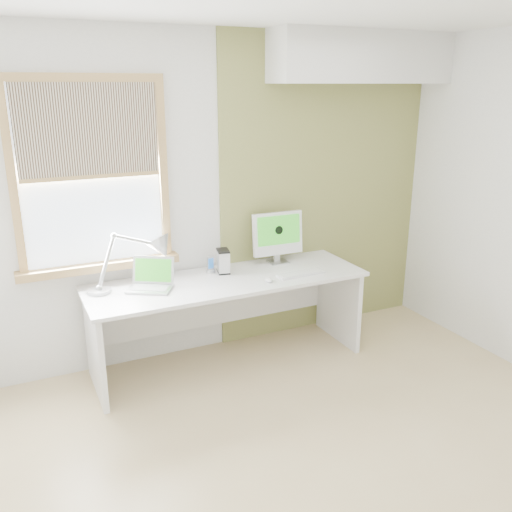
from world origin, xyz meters
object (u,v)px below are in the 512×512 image
desk (225,299)px  desk_lamp (150,253)px  laptop (151,281)px  imac (278,235)px  external_drive (223,261)px

desk → desk_lamp: size_ratio=2.85×
desk → desk_lamp: desk_lamp is taller
laptop → imac: size_ratio=0.90×
desk → laptop: (-0.59, 0.00, 0.25)m
laptop → imac: imac is taller
desk_lamp → imac: bearing=-0.2°
laptop → imac: 1.16m
external_drive → laptop: bearing=-171.2°
imac → external_drive: bearing=-174.7°
desk_lamp → imac: 1.09m
desk_lamp → imac: imac is taller
desk_lamp → laptop: size_ratio=1.93×
laptop → desk_lamp: bearing=74.2°
laptop → imac: (1.14, 0.14, 0.19)m
desk → imac: 0.72m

